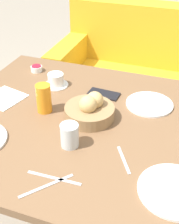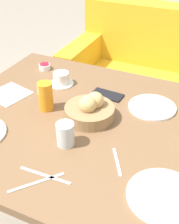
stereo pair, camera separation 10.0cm
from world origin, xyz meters
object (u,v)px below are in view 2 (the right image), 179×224
(couch, at_px, (169,93))
(napkin, at_px, (9,94))
(cell_phone, at_px, (107,95))
(water_tumbler, at_px, (65,134))
(plate_near_right, at_px, (164,196))
(jam_bowl_berry, at_px, (45,67))
(fork_silver, at_px, (45,175))
(coffee_cup, at_px, (61,79))
(plate_far_center, at_px, (152,107))
(knife_silver, at_px, (37,183))
(bread_basket, at_px, (90,110))
(spoon_coffee, at_px, (117,162))
(juice_glass, at_px, (46,96))

(couch, xyz_separation_m, napkin, (-0.60, -1.02, 0.39))
(cell_phone, bearing_deg, water_tumbler, -91.21)
(plate_near_right, height_order, jam_bowl_berry, jam_bowl_berry)
(plate_near_right, bearing_deg, napkin, 159.64)
(fork_silver, bearing_deg, coffee_cup, 114.22)
(couch, distance_m, water_tumbler, 1.31)
(plate_far_center, height_order, fork_silver, plate_far_center)
(napkin, bearing_deg, cell_phone, 23.74)
(knife_silver, bearing_deg, bread_basket, 89.63)
(plate_near_right, distance_m, knife_silver, 0.42)
(fork_silver, bearing_deg, couch, 83.67)
(bread_basket, height_order, water_tumbler, bread_basket)
(water_tumbler, distance_m, spoon_coffee, 0.22)
(bread_basket, height_order, fork_silver, bread_basket)
(water_tumbler, relative_size, cell_phone, 0.61)
(juice_glass, bearing_deg, jam_bowl_berry, 122.92)
(knife_silver, bearing_deg, spoon_coffee, 45.00)
(plate_far_center, distance_m, jam_bowl_berry, 0.66)
(fork_silver, bearing_deg, juice_glass, 120.73)
(spoon_coffee, relative_size, cell_phone, 0.85)
(plate_far_center, bearing_deg, spoon_coffee, -92.65)
(couch, distance_m, knife_silver, 1.51)
(fork_silver, distance_m, knife_silver, 0.04)
(couch, distance_m, coffee_cup, 1.01)
(bread_basket, bearing_deg, napkin, 178.47)
(coffee_cup, relative_size, knife_silver, 0.79)
(spoon_coffee, bearing_deg, napkin, 161.03)
(knife_silver, bearing_deg, jam_bowl_berry, 119.90)
(jam_bowl_berry, bearing_deg, bread_basket, -36.93)
(couch, xyz_separation_m, fork_silver, (-0.16, -1.41, 0.39))
(water_tumbler, relative_size, jam_bowl_berry, 1.50)
(napkin, relative_size, cell_phone, 1.32)
(juice_glass, bearing_deg, plate_near_right, -24.94)
(bread_basket, xyz_separation_m, jam_bowl_berry, (-0.43, 0.32, -0.02))
(coffee_cup, xyz_separation_m, cell_phone, (0.26, -0.01, -0.03))
(plate_far_center, height_order, knife_silver, plate_far_center)
(water_tumbler, bearing_deg, cell_phone, 88.79)
(water_tumbler, distance_m, fork_silver, 0.19)
(juice_glass, bearing_deg, bread_basket, 4.69)
(bread_basket, xyz_separation_m, spoon_coffee, (0.20, -0.21, -0.04))
(juice_glass, distance_m, spoon_coffee, 0.46)
(bread_basket, bearing_deg, jam_bowl_berry, 143.07)
(water_tumbler, relative_size, spoon_coffee, 0.72)
(knife_silver, distance_m, napkin, 0.61)
(plate_far_center, height_order, water_tumbler, water_tumbler)
(water_tumbler, bearing_deg, coffee_cup, 121.23)
(bread_basket, distance_m, napkin, 0.44)
(jam_bowl_berry, relative_size, knife_silver, 0.40)
(coffee_cup, height_order, knife_silver, coffee_cup)
(coffee_cup, bearing_deg, fork_silver, -65.78)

